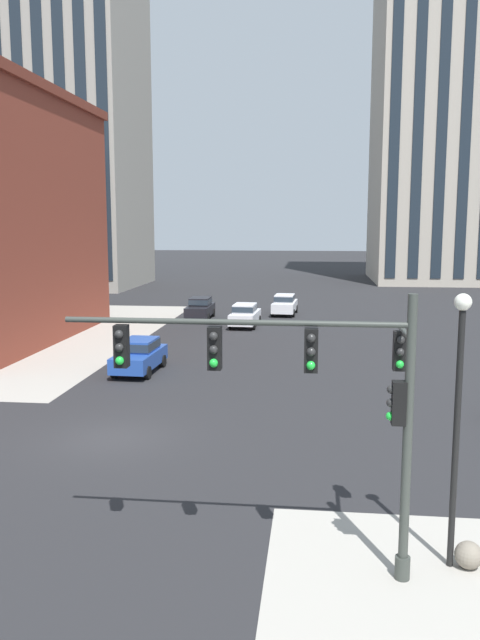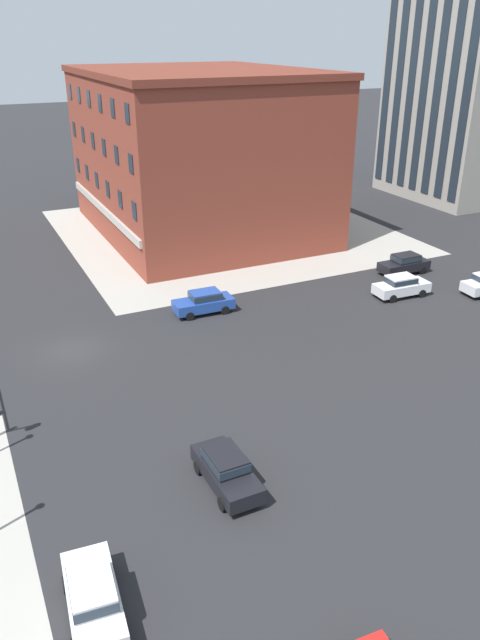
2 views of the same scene
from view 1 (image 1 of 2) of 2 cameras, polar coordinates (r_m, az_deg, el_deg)
The scene contains 9 objects.
ground_plane at distance 23.40m, azimuth -11.23°, elevation -10.18°, with size 320.00×320.00×0.00m, color #262628.
traffic_signal_main at distance 13.62m, azimuth 7.54°, elevation -6.11°, with size 7.31×2.09×6.05m.
bollard_sphere_curb_a at distance 15.74m, azimuth 19.49°, elevation -18.94°, with size 0.60×0.60×0.60m, color gray.
street_lamp_corner_near at distance 14.48m, azimuth 18.65°, elevation -6.82°, with size 0.36×0.36×6.00m.
car_main_southbound_near at distance 53.28m, azimuth 3.95°, elevation 1.45°, with size 2.08×4.49×1.68m.
car_main_southbound_far at distance 50.96m, azimuth -3.53°, elevation 1.13°, with size 1.90×4.41×1.68m.
car_cross_eastbound at distance 46.95m, azimuth 0.44°, elevation 0.52°, with size 2.07×4.49×1.68m.
car_cross_westbound at distance 32.97m, azimuth -8.85°, elevation -3.00°, with size 2.02×4.46×1.68m.
residential_tower_skyline_right at distance 91.42m, azimuth 18.15°, elevation 20.12°, with size 18.82×19.80×52.96m.
Camera 1 is at (6.95, -21.07, 7.42)m, focal length 36.32 mm.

